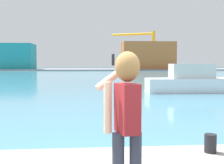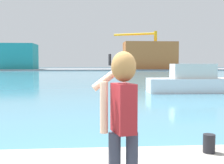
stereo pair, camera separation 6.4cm
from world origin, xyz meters
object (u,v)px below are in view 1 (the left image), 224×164
harbor_bollard (210,143)px  boat_moored (203,82)px  person_photographer (126,111)px  warehouse_right (148,56)px  port_crane (146,44)px  warehouse_left (14,57)px

harbor_bollard → boat_moored: 16.90m
person_photographer → boat_moored: 19.19m
warehouse_right → port_crane: bearing=-134.4°
harbor_bollard → warehouse_left: warehouse_left is taller
person_photographer → warehouse_right: size_ratio=0.10×
person_photographer → harbor_bollard: 2.61m
boat_moored → warehouse_right: bearing=82.2°
warehouse_right → boat_moored: bearing=-98.7°
harbor_bollard → warehouse_left: (-26.03, 88.30, 3.65)m
boat_moored → warehouse_right: size_ratio=0.53×
person_photographer → warehouse_left: bearing=0.8°
harbor_bollard → port_crane: 87.63m
harbor_bollard → warehouse_right: bearing=78.7°
warehouse_left → port_crane: bearing=-3.4°
harbor_bollard → port_crane: bearing=79.2°
boat_moored → warehouse_right: 71.93m
port_crane → warehouse_right: bearing=45.6°
person_photographer → warehouse_left: (-24.26, 90.00, 2.75)m
person_photographer → port_crane: port_crane is taller
boat_moored → port_crane: size_ratio=0.67×
boat_moored → harbor_bollard: bearing=-111.2°
warehouse_left → port_crane: port_crane is taller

